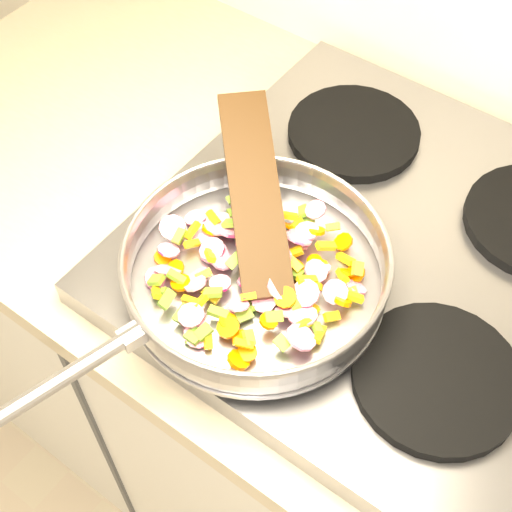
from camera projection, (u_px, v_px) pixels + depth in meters
The scene contains 7 objects.
cooktop at pixel (387, 252), 0.93m from camera, with size 0.60×0.60×0.04m, color #939399.
grate_fl at pixel (236, 258), 0.89m from camera, with size 0.19×0.19×0.02m, color black.
grate_fr at pixel (437, 378), 0.79m from camera, with size 0.19×0.19×0.02m, color black.
grate_bl at pixel (354, 132), 1.02m from camera, with size 0.19×0.19×0.02m, color black.
saute_pan at pixel (254, 267), 0.83m from camera, with size 0.36×0.51×0.06m.
vegetable_heap at pixel (255, 272), 0.84m from camera, with size 0.26×0.26×0.05m.
wooden_spatula at pixel (255, 192), 0.86m from camera, with size 0.27×0.06×0.01m, color black.
Camera 1 is at (-0.51, 1.11, 1.66)m, focal length 50.00 mm.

